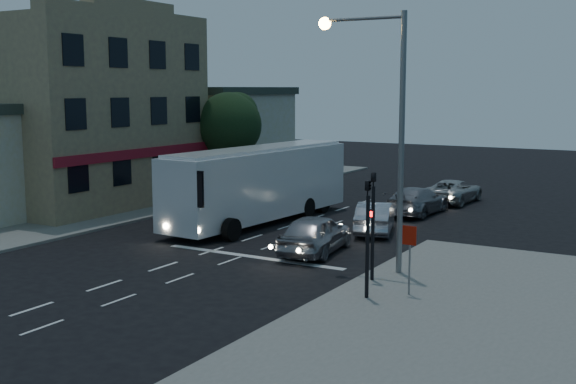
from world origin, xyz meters
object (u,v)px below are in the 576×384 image
Objects in this scene: car_sedan_a at (375,217)px; street_tree at (229,122)px; regulatory_sign at (409,249)px; car_sedan_b at (417,201)px; traffic_signal_side at (368,225)px; streetlight at (384,112)px; car_sedan_c at (453,191)px; traffic_signal_main at (373,213)px; tour_bus at (260,182)px; car_suv at (315,234)px.

street_tree is (-12.41, 6.22, 3.79)m from car_sedan_a.
car_sedan_b is at bearing 109.41° from regulatory_sign.
streetlight is at bearing 105.70° from traffic_signal_side.
car_sedan_c is 0.77× the size of street_tree.
car_sedan_a is 1.06× the size of traffic_signal_main.
tour_bus is at bearing 146.21° from streetlight.
regulatory_sign is at bearing -41.08° from street_tree.
street_tree is (-17.51, 15.26, 2.90)m from regulatory_sign.
traffic_signal_side is 23.24m from street_tree.
street_tree is at bearing 138.92° from regulatory_sign.
streetlight reaches higher than traffic_signal_main.
regulatory_sign is 23.40m from street_tree.
car_sedan_c is (0.76, 15.44, -0.13)m from car_suv.
car_sedan_a is 8.88m from traffic_signal_main.
traffic_signal_side is at bearing -70.51° from traffic_signal_main.
car_sedan_a is at bearing 9.24° from tour_bus.
traffic_signal_side is at bearing -39.91° from tour_bus.
car_suv is at bearing 89.69° from car_sedan_c.
car_sedan_b is 0.55× the size of streetlight.
tour_bus is at bearing 63.09° from car_sedan_c.
tour_bus is at bearing 48.38° from car_sedan_b.
street_tree is at bearing 140.49° from streetlight.
streetlight reaches higher than car_suv.
streetlight is (3.54, -1.60, 4.94)m from car_suv.
car_sedan_b is at bearing 104.92° from traffic_signal_side.
traffic_signal_main is at bearing 101.85° from car_sedan_c.
traffic_signal_main reaches higher than tour_bus.
car_sedan_c is 1.17× the size of traffic_signal_main.
streetlight is at bearing 106.18° from car_sedan_b.
street_tree is (-15.55, 12.82, -1.23)m from streetlight.
car_sedan_c is 1.17× the size of traffic_signal_side.
street_tree is (-12.01, 11.22, 3.70)m from car_suv.
traffic_signal_side is (4.16, -15.61, 1.70)m from car_sedan_b.
car_sedan_c is at bearing 99.27° from streetlight.
traffic_signal_side is (3.74, -20.44, 1.75)m from car_sedan_c.
tour_bus is at bearing -12.67° from car_sedan_a.
car_sedan_c is 17.99m from streetlight.
tour_bus is at bearing -46.88° from car_suv.
traffic_signal_side is at bearing 102.87° from car_sedan_c.
tour_bus is 2.83× the size of car_sedan_a.
car_sedan_a is 10.42m from regulatory_sign.
traffic_signal_side is 0.66× the size of street_tree.
car_sedan_c is 20.85m from traffic_signal_side.
car_sedan_a is at bearing 112.92° from traffic_signal_main.
car_sedan_b is 15.55m from regulatory_sign.
street_tree reaches higher than car_sedan_c.
streetlight is at bearing 101.77° from car_sedan_c.
traffic_signal_main is (3.40, -8.03, 1.71)m from car_sedan_a.
streetlight reaches higher than tour_bus.
car_sedan_c is at bearing 64.10° from tour_bus.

